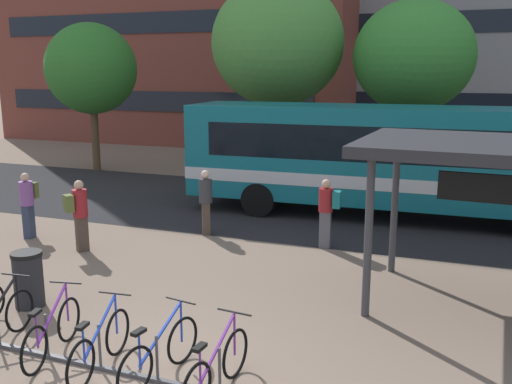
{
  "coord_description": "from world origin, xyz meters",
  "views": [
    {
      "loc": [
        3.98,
        -5.8,
        4.22
      ],
      "look_at": [
        -0.04,
        4.89,
        1.74
      ],
      "focal_mm": 39.6,
      "sensor_mm": 36.0,
      "label": 1
    }
  ],
  "objects_px": {
    "commuter_teal_pack_2": "(327,208)",
    "city_bus": "(397,157)",
    "street_tree_3": "(91,69)",
    "parked_bicycle_purple_2": "(52,332)",
    "parked_bicycle_blue_3": "(100,346)",
    "trash_bin": "(28,279)",
    "street_tree_2": "(414,57)",
    "parked_bicycle_purple_5": "(217,369)",
    "commuter_navy_pack_4": "(206,198)",
    "commuter_olive_pack_3": "(79,211)",
    "street_tree_0": "(278,43)",
    "commuter_olive_pack_1": "(28,200)",
    "parked_bicycle_blue_4": "(160,353)"
  },
  "relations": [
    {
      "from": "parked_bicycle_purple_2",
      "to": "commuter_navy_pack_4",
      "type": "relative_size",
      "value": 1.0
    },
    {
      "from": "street_tree_3",
      "to": "commuter_navy_pack_4",
      "type": "bearing_deg",
      "value": -39.54
    },
    {
      "from": "commuter_olive_pack_3",
      "to": "parked_bicycle_blue_3",
      "type": "bearing_deg",
      "value": -105.59
    },
    {
      "from": "parked_bicycle_purple_2",
      "to": "parked_bicycle_blue_3",
      "type": "distance_m",
      "value": 0.93
    },
    {
      "from": "street_tree_0",
      "to": "commuter_olive_pack_1",
      "type": "bearing_deg",
      "value": -107.31
    },
    {
      "from": "parked_bicycle_blue_3",
      "to": "parked_bicycle_blue_4",
      "type": "relative_size",
      "value": 1.01
    },
    {
      "from": "city_bus",
      "to": "commuter_navy_pack_4",
      "type": "height_order",
      "value": "city_bus"
    },
    {
      "from": "parked_bicycle_purple_2",
      "to": "trash_bin",
      "type": "xyz_separation_m",
      "value": [
        -1.65,
        1.34,
        0.13
      ]
    },
    {
      "from": "parked_bicycle_blue_3",
      "to": "commuter_teal_pack_2",
      "type": "distance_m",
      "value": 6.97
    },
    {
      "from": "street_tree_3",
      "to": "trash_bin",
      "type": "bearing_deg",
      "value": -58.61
    },
    {
      "from": "parked_bicycle_purple_2",
      "to": "street_tree_3",
      "type": "bearing_deg",
      "value": 22.27
    },
    {
      "from": "city_bus",
      "to": "commuter_teal_pack_2",
      "type": "xyz_separation_m",
      "value": [
        -1.16,
        -3.5,
        -0.8
      ]
    },
    {
      "from": "city_bus",
      "to": "street_tree_3",
      "type": "height_order",
      "value": "street_tree_3"
    },
    {
      "from": "commuter_olive_pack_1",
      "to": "commuter_navy_pack_4",
      "type": "xyz_separation_m",
      "value": [
        4.09,
        1.87,
        0.0
      ]
    },
    {
      "from": "parked_bicycle_purple_2",
      "to": "parked_bicycle_blue_3",
      "type": "xyz_separation_m",
      "value": [
        0.93,
        -0.11,
        0.0
      ]
    },
    {
      "from": "commuter_olive_pack_3",
      "to": "street_tree_0",
      "type": "relative_size",
      "value": 0.22
    },
    {
      "from": "commuter_navy_pack_4",
      "to": "trash_bin",
      "type": "relative_size",
      "value": 1.65
    },
    {
      "from": "parked_bicycle_blue_4",
      "to": "commuter_olive_pack_3",
      "type": "bearing_deg",
      "value": 56.34
    },
    {
      "from": "parked_bicycle_purple_5",
      "to": "trash_bin",
      "type": "relative_size",
      "value": 1.67
    },
    {
      "from": "commuter_teal_pack_2",
      "to": "street_tree_0",
      "type": "bearing_deg",
      "value": -68.13
    },
    {
      "from": "parked_bicycle_purple_2",
      "to": "parked_bicycle_purple_5",
      "type": "bearing_deg",
      "value": -103.45
    },
    {
      "from": "commuter_teal_pack_2",
      "to": "city_bus",
      "type": "bearing_deg",
      "value": -112.51
    },
    {
      "from": "trash_bin",
      "to": "street_tree_0",
      "type": "height_order",
      "value": "street_tree_0"
    },
    {
      "from": "city_bus",
      "to": "commuter_olive_pack_1",
      "type": "distance_m",
      "value": 10.06
    },
    {
      "from": "commuter_olive_pack_3",
      "to": "street_tree_0",
      "type": "xyz_separation_m",
      "value": [
        1.27,
        10.76,
        4.22
      ]
    },
    {
      "from": "city_bus",
      "to": "commuter_teal_pack_2",
      "type": "height_order",
      "value": "city_bus"
    },
    {
      "from": "city_bus",
      "to": "commuter_olive_pack_3",
      "type": "height_order",
      "value": "city_bus"
    },
    {
      "from": "commuter_olive_pack_3",
      "to": "trash_bin",
      "type": "xyz_separation_m",
      "value": [
        1.15,
        -2.96,
        -0.46
      ]
    },
    {
      "from": "parked_bicycle_blue_4",
      "to": "commuter_teal_pack_2",
      "type": "relative_size",
      "value": 1.02
    },
    {
      "from": "city_bus",
      "to": "parked_bicycle_blue_3",
      "type": "distance_m",
      "value": 10.71
    },
    {
      "from": "commuter_navy_pack_4",
      "to": "street_tree_2",
      "type": "relative_size",
      "value": 0.25
    },
    {
      "from": "commuter_navy_pack_4",
      "to": "street_tree_2",
      "type": "xyz_separation_m",
      "value": [
        4.2,
        8.69,
        3.7
      ]
    },
    {
      "from": "parked_bicycle_blue_3",
      "to": "city_bus",
      "type": "bearing_deg",
      "value": -21.43
    },
    {
      "from": "parked_bicycle_purple_2",
      "to": "commuter_teal_pack_2",
      "type": "xyz_separation_m",
      "value": [
        2.57,
        6.64,
        0.59
      ]
    },
    {
      "from": "commuter_navy_pack_4",
      "to": "commuter_olive_pack_3",
      "type": "bearing_deg",
      "value": -72.2
    },
    {
      "from": "parked_bicycle_purple_5",
      "to": "commuter_olive_pack_3",
      "type": "xyz_separation_m",
      "value": [
        -5.53,
        4.39,
        0.6
      ]
    },
    {
      "from": "commuter_teal_pack_2",
      "to": "street_tree_0",
      "type": "relative_size",
      "value": 0.22
    },
    {
      "from": "city_bus",
      "to": "street_tree_3",
      "type": "distance_m",
      "value": 13.64
    },
    {
      "from": "parked_bicycle_purple_5",
      "to": "commuter_olive_pack_3",
      "type": "distance_m",
      "value": 7.09
    },
    {
      "from": "commuter_olive_pack_3",
      "to": "commuter_olive_pack_1",
      "type": "bearing_deg",
      "value": 110.39
    },
    {
      "from": "commuter_teal_pack_2",
      "to": "commuter_navy_pack_4",
      "type": "xyz_separation_m",
      "value": [
        -3.22,
        0.02,
        0.01
      ]
    },
    {
      "from": "commuter_olive_pack_1",
      "to": "street_tree_0",
      "type": "bearing_deg",
      "value": 152.94
    },
    {
      "from": "parked_bicycle_blue_4",
      "to": "commuter_olive_pack_1",
      "type": "relative_size",
      "value": 1.01
    },
    {
      "from": "street_tree_0",
      "to": "street_tree_2",
      "type": "height_order",
      "value": "street_tree_0"
    },
    {
      "from": "street_tree_0",
      "to": "street_tree_3",
      "type": "relative_size",
      "value": 1.25
    },
    {
      "from": "city_bus",
      "to": "street_tree_0",
      "type": "height_order",
      "value": "street_tree_0"
    },
    {
      "from": "city_bus",
      "to": "trash_bin",
      "type": "relative_size",
      "value": 11.75
    },
    {
      "from": "parked_bicycle_blue_3",
      "to": "trash_bin",
      "type": "height_order",
      "value": "trash_bin"
    },
    {
      "from": "street_tree_0",
      "to": "commuter_olive_pack_3",
      "type": "bearing_deg",
      "value": -96.72
    },
    {
      "from": "parked_bicycle_purple_2",
      "to": "street_tree_2",
      "type": "xyz_separation_m",
      "value": [
        3.55,
        15.34,
        4.29
      ]
    }
  ]
}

